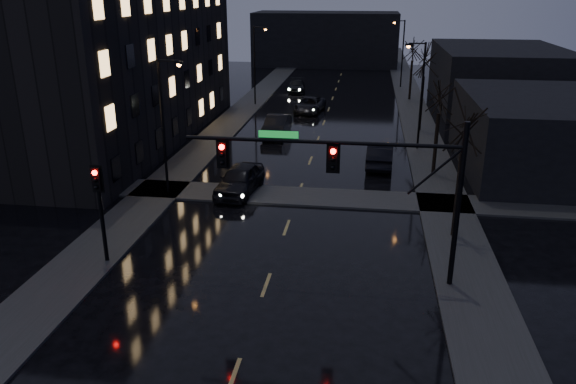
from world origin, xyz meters
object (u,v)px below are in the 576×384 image
(oncoming_car_b, at_px, (277,126))
(lead_car, at_px, (380,154))
(oncoming_car_d, at_px, (297,86))
(oncoming_car_c, at_px, (309,105))
(oncoming_car_a, at_px, (240,179))

(oncoming_car_b, bearing_deg, lead_car, -39.20)
(oncoming_car_d, relative_size, lead_car, 0.97)
(oncoming_car_b, relative_size, oncoming_car_c, 0.97)
(oncoming_car_b, distance_m, oncoming_car_d, 20.69)
(oncoming_car_d, height_order, lead_car, lead_car)
(oncoming_car_a, xyz_separation_m, lead_car, (8.43, 6.68, -0.03))
(oncoming_car_a, xyz_separation_m, oncoming_car_c, (1.72, 23.63, -0.12))
(oncoming_car_d, bearing_deg, lead_car, -76.50)
(oncoming_car_c, bearing_deg, oncoming_car_a, -87.51)
(oncoming_car_c, bearing_deg, oncoming_car_b, -93.36)
(oncoming_car_b, xyz_separation_m, oncoming_car_d, (-0.96, 20.66, -0.14))
(oncoming_car_a, bearing_deg, oncoming_car_c, 92.30)
(oncoming_car_a, distance_m, lead_car, 10.75)
(oncoming_car_d, bearing_deg, oncoming_car_a, -93.50)
(oncoming_car_a, relative_size, lead_car, 1.00)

